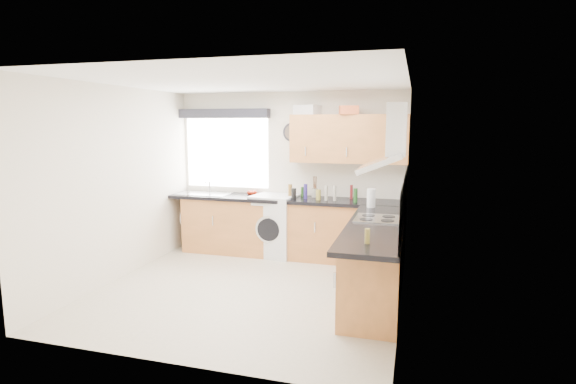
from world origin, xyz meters
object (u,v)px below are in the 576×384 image
(extractor_hood, at_px, (389,146))
(oven, at_px, (376,259))
(upper_cabinets, at_px, (349,139))
(washing_machine, at_px, (275,225))

(extractor_hood, bearing_deg, oven, 180.00)
(oven, xyz_separation_m, upper_cabinets, (-0.55, 1.32, 1.38))
(oven, xyz_separation_m, washing_machine, (-1.65, 1.22, 0.04))
(oven, distance_m, washing_machine, 2.05)
(extractor_hood, distance_m, upper_cabinets, 1.48)
(upper_cabinets, distance_m, washing_machine, 1.73)
(extractor_hood, height_order, washing_machine, extractor_hood)
(upper_cabinets, xyz_separation_m, washing_machine, (-1.10, -0.10, -1.33))
(oven, relative_size, washing_machine, 0.91)
(extractor_hood, distance_m, washing_machine, 2.50)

